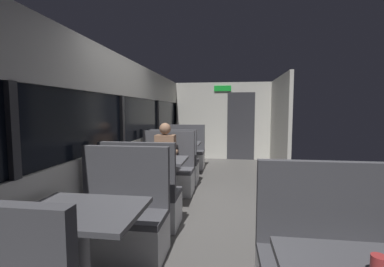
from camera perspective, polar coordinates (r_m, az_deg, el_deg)
ground_plane at (r=4.19m, az=4.86°, el=-15.84°), size 3.30×9.20×0.02m
carriage_window_panel_left at (r=4.26m, az=-14.92°, el=-0.16°), size 0.09×8.48×2.30m
carriage_end_bulkhead at (r=8.11m, az=6.90°, el=2.58°), size 2.90×0.11×2.30m
carriage_aisle_panel_right at (r=7.03m, az=18.15°, el=2.09°), size 0.08×2.40×2.30m
dining_table_near_window at (r=2.28m, az=-22.39°, el=-17.03°), size 0.90×0.70×0.74m
bench_near_window_facing_entry at (r=2.98m, az=-15.05°, el=-17.95°), size 0.95×0.50×1.10m
dining_table_mid_window at (r=4.14m, az=-7.65°, el=-6.75°), size 0.90×0.70×0.74m
bench_mid_window_facing_end at (r=3.57m, az=-10.67°, el=-13.89°), size 0.95×0.50×1.10m
bench_mid_window_facing_entry at (r=4.86m, az=-5.38°, el=-8.69°), size 0.95×0.50×1.10m
dining_table_far_window at (r=6.14m, az=-2.45°, el=-2.84°), size 0.90×0.70×0.74m
bench_far_window_facing_end at (r=5.51m, az=-3.75°, el=-7.04°), size 0.95×0.50×1.10m
bench_far_window_facing_entry at (r=6.87m, az=-1.39°, el=-4.62°), size 0.95×0.50×1.10m
seated_passenger at (r=4.75m, az=-5.60°, el=-6.45°), size 0.47×0.55×1.26m
coffee_cup_primary at (r=1.58m, az=35.04°, el=-22.06°), size 0.07×0.07×0.09m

